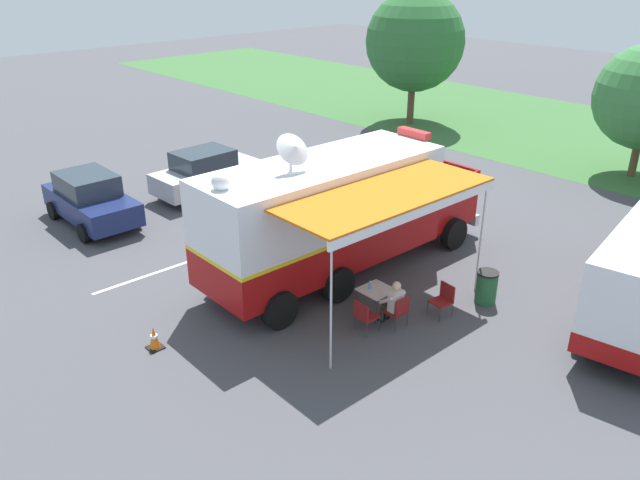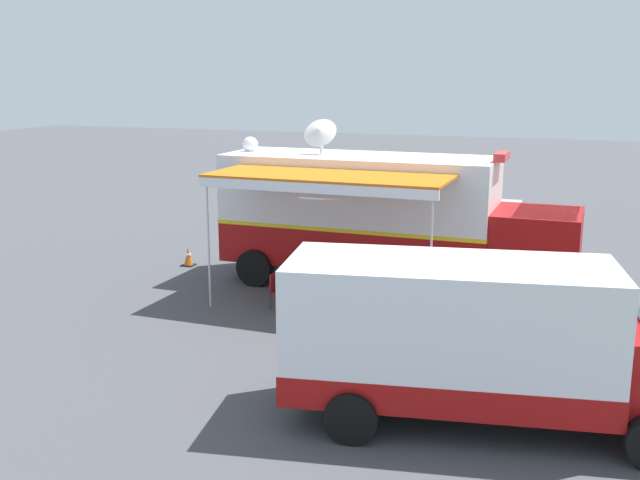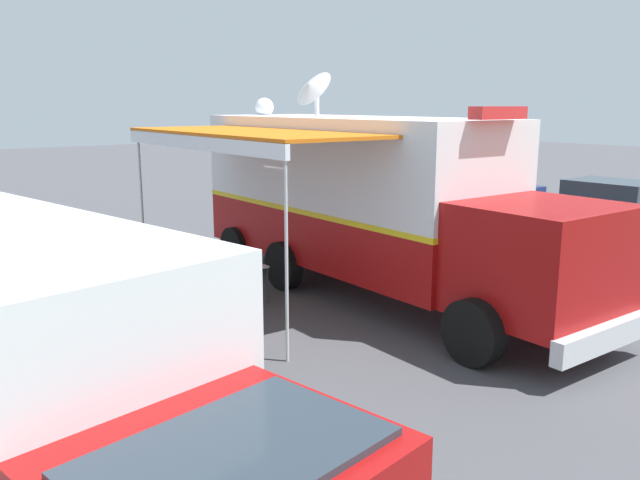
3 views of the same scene
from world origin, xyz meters
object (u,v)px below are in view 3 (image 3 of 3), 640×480
(folding_chair_beside_table, at_px, (202,270))
(car_far_corner, at_px, (484,195))
(water_bottle, at_px, (244,258))
(folding_table, at_px, (241,268))
(support_truck, at_px, (17,379))
(traffic_cone, at_px, (226,233))
(car_behind_truck, at_px, (614,214))
(command_truck, at_px, (371,198))
(trash_bin, at_px, (241,333))
(folding_chair_spare_by_truck, at_px, (217,303))
(seated_responder, at_px, (211,273))
(folding_chair_at_table, at_px, (202,282))

(folding_chair_beside_table, bearing_deg, car_far_corner, -170.29)
(water_bottle, bearing_deg, folding_table, 36.16)
(folding_table, height_order, support_truck, support_truck)
(water_bottle, bearing_deg, folding_chair_beside_table, -54.95)
(folding_table, xyz_separation_m, traffic_cone, (-2.50, -5.00, -0.39))
(car_behind_truck, bearing_deg, command_truck, -4.78)
(folding_table, bearing_deg, trash_bin, 59.09)
(folding_chair_beside_table, distance_m, car_behind_truck, 11.18)
(support_truck, bearing_deg, folding_chair_spare_by_truck, -138.41)
(water_bottle, xyz_separation_m, seated_responder, (0.75, 0.05, -0.18))
(command_truck, distance_m, support_truck, 8.22)
(trash_bin, bearing_deg, folding_chair_at_table, -106.05)
(folding_chair_at_table, bearing_deg, folding_chair_beside_table, -117.35)
(seated_responder, distance_m, traffic_cone, 5.85)
(seated_responder, xyz_separation_m, trash_bin, (0.96, 2.68, -0.20))
(folding_chair_spare_by_truck, relative_size, seated_responder, 0.70)
(traffic_cone, bearing_deg, folding_chair_at_table, 56.30)
(support_truck, bearing_deg, trash_bin, -149.72)
(trash_bin, bearing_deg, seated_responder, -109.73)
(support_truck, distance_m, car_behind_truck, 15.78)
(command_truck, height_order, car_behind_truck, command_truck)
(command_truck, height_order, water_bottle, command_truck)
(water_bottle, height_order, folding_chair_spare_by_truck, water_bottle)
(water_bottle, height_order, car_behind_truck, car_behind_truck)
(water_bottle, bearing_deg, command_truck, 152.15)
(folding_table, xyz_separation_m, folding_chair_beside_table, (0.39, -0.85, -0.16))
(folding_chair_beside_table, relative_size, traffic_cone, 1.50)
(traffic_cone, bearing_deg, command_truck, 88.65)
(command_truck, xyz_separation_m, folding_chair_spare_by_truck, (3.55, 0.17, -1.43))
(car_behind_truck, relative_size, car_far_corner, 1.01)
(traffic_cone, height_order, support_truck, support_truck)
(command_truck, xyz_separation_m, folding_table, (2.35, -1.07, -1.27))
(command_truck, height_order, folding_table, command_truck)
(car_behind_truck, bearing_deg, folding_chair_beside_table, -13.46)
(command_truck, distance_m, folding_chair_at_table, 3.64)
(car_far_corner, bearing_deg, folding_chair_spare_by_truck, 18.49)
(traffic_cone, bearing_deg, support_truck, 52.02)
(trash_bin, bearing_deg, support_truck, 30.28)
(folding_chair_at_table, height_order, folding_chair_spare_by_truck, same)
(folding_chair_spare_by_truck, xyz_separation_m, car_far_corner, (-11.96, -4.00, 0.37))
(trash_bin, relative_size, car_far_corner, 0.22)
(car_behind_truck, bearing_deg, seated_responder, -9.24)
(seated_responder, bearing_deg, command_truck, 159.23)
(water_bottle, xyz_separation_m, car_far_corner, (-10.63, -2.66, 0.05))
(folding_chair_beside_table, height_order, car_far_corner, car_far_corner)
(water_bottle, bearing_deg, folding_chair_spare_by_truck, 45.14)
(car_far_corner, bearing_deg, folding_chair_at_table, 13.15)
(folding_chair_at_table, xyz_separation_m, folding_chair_beside_table, (-0.41, -0.79, 0.00))
(folding_chair_at_table, xyz_separation_m, car_far_corner, (-11.56, -2.70, 0.37))
(folding_chair_beside_table, distance_m, seated_responder, 0.84)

